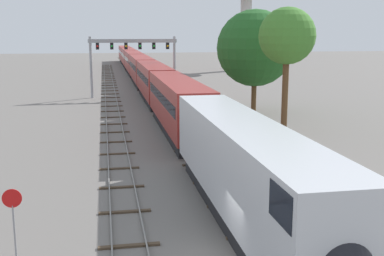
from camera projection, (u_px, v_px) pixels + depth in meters
name	position (u px, v px, depth m)	size (l,w,h in m)	color
track_main	(145.00, 88.00, 77.28)	(2.60, 200.00, 0.16)	slate
track_near	(112.00, 108.00, 57.01)	(2.60, 160.00, 0.16)	slate
passenger_train	(141.00, 69.00, 83.63)	(3.04, 146.67, 4.80)	silver
signal_gantry	(133.00, 53.00, 66.58)	(12.10, 0.49, 8.32)	#999BA0
stop_sign	(13.00, 214.00, 19.01)	(0.76, 0.08, 2.88)	gray
trackside_tree_left	(255.00, 48.00, 53.11)	(8.42, 8.42, 11.39)	brown
trackside_tree_mid	(287.00, 37.00, 42.70)	(5.05, 5.05, 11.09)	brown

